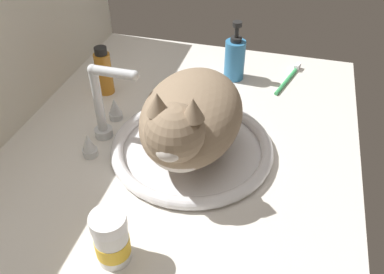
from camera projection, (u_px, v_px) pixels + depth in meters
The scene contains 8 objects.
countertop at pixel (172, 172), 84.60cm from camera, with size 110.88×75.73×3.00cm, color silver.
sink_basin at pixel (192, 147), 86.67cm from camera, with size 34.77×34.77×2.59cm.
faucet at pixel (104, 110), 86.67cm from camera, with size 16.81×11.95×18.17cm.
cat at pixel (189, 119), 79.33cm from camera, with size 38.62×20.41×19.39cm.
soap_pump_bottle at pixel (235, 58), 107.38cm from camera, with size 5.41×5.41×16.11cm.
pill_bottle at pixel (112, 240), 63.87cm from camera, with size 5.79×5.79×10.28cm.
amber_bottle at pixel (104, 72), 101.78cm from camera, with size 4.13×4.13×12.69cm.
toothbrush at pixel (289, 78), 109.68cm from camera, with size 16.49×5.84×1.70cm.
Camera 1 is at (-57.54, -19.82, 60.87)cm, focal length 37.80 mm.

